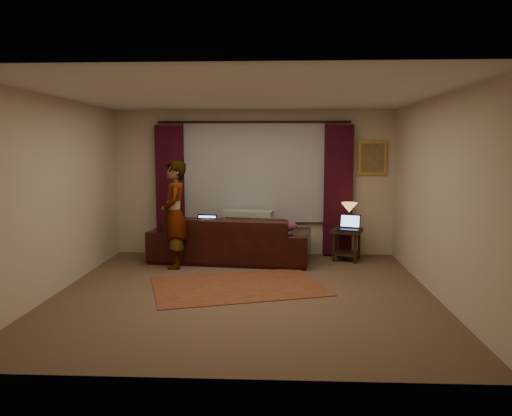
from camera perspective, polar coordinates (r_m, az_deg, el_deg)
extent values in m
cube|color=brown|center=(6.77, -1.35, -9.71)|extent=(5.00, 5.00, 0.01)
cube|color=silver|center=(6.52, -1.41, 12.80)|extent=(5.00, 5.00, 0.02)
cube|color=beige|center=(9.00, -0.24, 2.90)|extent=(5.00, 0.02, 2.60)
cube|color=beige|center=(4.04, -3.91, -2.10)|extent=(5.00, 0.02, 2.60)
cube|color=beige|center=(7.14, -21.82, 1.35)|extent=(0.02, 5.00, 2.60)
cube|color=beige|center=(6.81, 20.10, 1.17)|extent=(0.02, 5.00, 2.60)
cube|color=#A0A0A7|center=(8.93, -0.26, 4.15)|extent=(2.50, 0.05, 1.80)
cube|color=#340915|center=(9.10, -9.76, 2.09)|extent=(0.50, 0.14, 2.30)
cube|color=#340915|center=(8.95, 9.36, 2.01)|extent=(0.50, 0.14, 2.30)
cylinder|color=black|center=(8.88, -0.28, 9.82)|extent=(0.04, 0.04, 3.40)
cube|color=gold|center=(9.09, 13.15, 5.60)|extent=(0.50, 0.04, 0.60)
imported|color=black|center=(8.51, -2.91, -2.50)|extent=(2.79, 1.46, 1.08)
cube|color=#9D9D97|center=(8.65, -0.94, 1.26)|extent=(0.91, 0.49, 0.10)
ellipsoid|color=#78344D|center=(8.20, 2.95, -2.10)|extent=(0.60, 0.53, 0.21)
cube|color=brown|center=(7.05, -2.06, -8.93)|extent=(2.66, 2.16, 0.01)
cube|color=black|center=(8.71, 10.31, -4.14)|extent=(0.61, 0.61, 0.55)
imported|color=#9D9D97|center=(8.10, -9.30, -0.75)|extent=(0.60, 0.60, 1.73)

